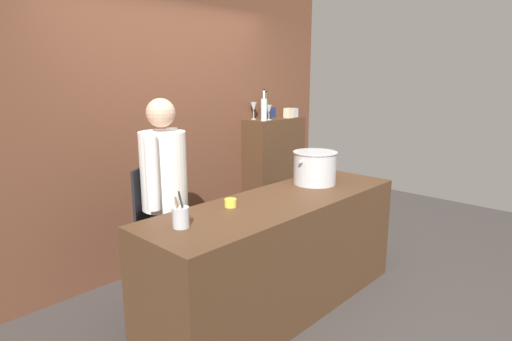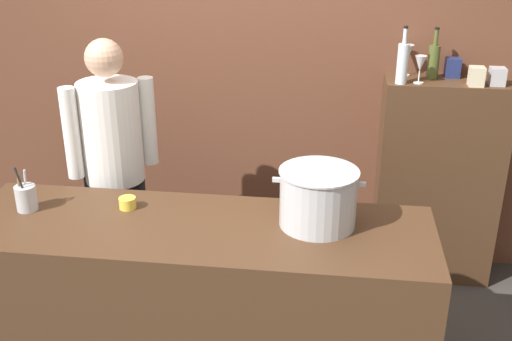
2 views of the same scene
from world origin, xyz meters
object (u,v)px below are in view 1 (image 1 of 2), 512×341
(utensil_crock, at_px, (181,217))
(wine_glass_short, at_px, (269,110))
(wine_bottle_clear, at_px, (264,109))
(spice_tin_navy, at_px, (270,112))
(chef, at_px, (164,192))
(stockpot_large, at_px, (315,168))
(wine_glass_tall, at_px, (254,107))
(spice_tin_cream, at_px, (289,113))
(spice_tin_silver, at_px, (293,113))
(wine_bottle_olive, at_px, (266,109))
(butter_jar, at_px, (231,203))

(utensil_crock, height_order, wine_glass_short, wine_glass_short)
(wine_bottle_clear, bearing_deg, spice_tin_navy, 30.48)
(chef, height_order, spice_tin_navy, chef)
(stockpot_large, height_order, wine_glass_tall, wine_glass_tall)
(wine_bottle_clear, xyz_separation_m, spice_tin_navy, (0.32, 0.19, -0.07))
(spice_tin_cream, bearing_deg, wine_bottle_clear, -179.40)
(wine_glass_tall, relative_size, spice_tin_navy, 1.63)
(stockpot_large, bearing_deg, wine_bottle_clear, 66.21)
(spice_tin_silver, distance_m, spice_tin_cream, 0.13)
(wine_bottle_olive, relative_size, spice_tin_navy, 2.63)
(chef, relative_size, spice_tin_cream, 14.79)
(stockpot_large, xyz_separation_m, utensil_crock, (-1.46, -0.04, -0.07))
(wine_glass_short, bearing_deg, spice_tin_navy, 37.91)
(stockpot_large, xyz_separation_m, butter_jar, (-0.96, 0.04, -0.11))
(utensil_crock, bearing_deg, wine_glass_short, 27.68)
(spice_tin_silver, bearing_deg, wine_glass_short, -177.88)
(butter_jar, bearing_deg, stockpot_large, -2.68)
(spice_tin_navy, bearing_deg, chef, -161.26)
(wine_glass_short, xyz_separation_m, spice_tin_cream, (0.32, -0.02, -0.06))
(butter_jar, relative_size, wine_glass_short, 0.52)
(chef, height_order, stockpot_large, chef)
(wine_bottle_olive, relative_size, wine_glass_short, 1.87)
(wine_bottle_olive, height_order, spice_tin_silver, wine_bottle_olive)
(wine_bottle_clear, height_order, spice_tin_navy, wine_bottle_clear)
(wine_glass_tall, xyz_separation_m, wine_glass_short, (0.06, -0.17, -0.02))
(wine_bottle_clear, distance_m, spice_tin_silver, 0.56)
(stockpot_large, height_order, wine_bottle_olive, wine_bottle_olive)
(utensil_crock, bearing_deg, stockpot_large, 1.44)
(chef, xyz_separation_m, utensil_crock, (-0.26, -0.55, 0.00))
(utensil_crock, distance_m, wine_glass_short, 2.31)
(butter_jar, relative_size, wine_bottle_olive, 0.28)
(stockpot_large, relative_size, spice_tin_silver, 4.23)
(stockpot_large, bearing_deg, wine_bottle_olive, 60.88)
(butter_jar, bearing_deg, wine_glass_short, 32.78)
(chef, relative_size, wine_bottle_olive, 5.41)
(wine_glass_tall, distance_m, spice_tin_silver, 0.54)
(stockpot_large, height_order, wine_bottle_clear, wine_bottle_clear)
(stockpot_large, distance_m, butter_jar, 0.97)
(butter_jar, relative_size, spice_tin_silver, 0.83)
(wine_bottle_clear, bearing_deg, spice_tin_cream, 0.60)
(stockpot_large, height_order, spice_tin_navy, spice_tin_navy)
(butter_jar, distance_m, spice_tin_silver, 2.23)
(chef, relative_size, utensil_crock, 6.91)
(wine_bottle_olive, relative_size, wine_glass_tall, 1.61)
(wine_glass_short, bearing_deg, stockpot_large, -118.17)
(chef, bearing_deg, wine_bottle_clear, 160.88)
(wine_bottle_olive, xyz_separation_m, spice_tin_navy, (0.12, 0.04, -0.05))
(wine_bottle_olive, bearing_deg, utensil_crock, -150.66)
(chef, bearing_deg, wine_bottle_olive, 163.44)
(spice_tin_navy, bearing_deg, wine_glass_tall, 179.72)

